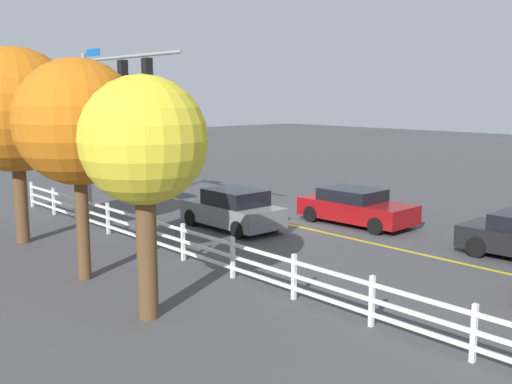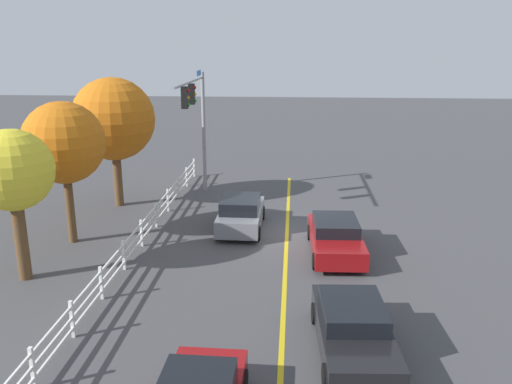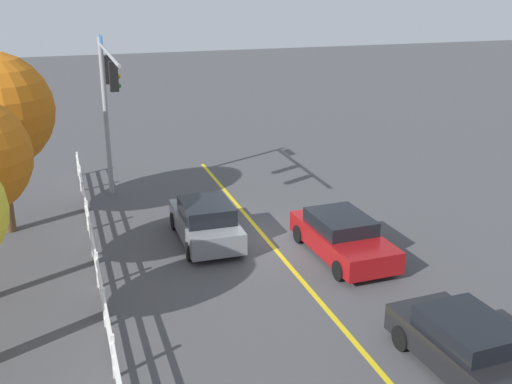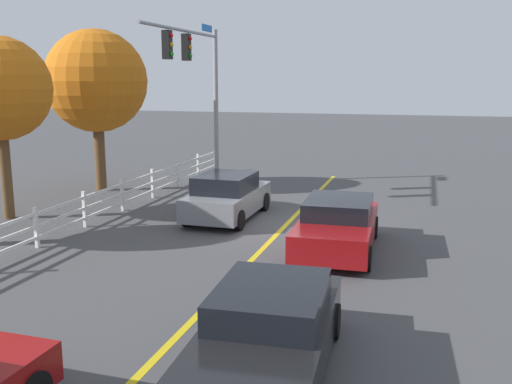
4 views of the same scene
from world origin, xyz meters
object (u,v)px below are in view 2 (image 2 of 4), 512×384
at_px(tree_0, 64,143).
at_px(car_1, 353,329).
at_px(tree_1, 113,120).
at_px(car_0, 241,214).
at_px(car_2, 335,237).
at_px(tree_2, 12,172).

bearing_deg(tree_0, car_1, -124.28).
bearing_deg(tree_1, car_0, -115.35).
relative_size(car_2, tree_1, 0.70).
xyz_separation_m(car_0, tree_2, (-5.75, 7.25, 3.22)).
relative_size(car_2, tree_2, 0.85).
distance_m(tree_0, tree_2, 3.69).
height_order(car_0, tree_0, tree_0).
xyz_separation_m(car_0, tree_0, (-2.08, 7.00, 3.53)).
bearing_deg(car_0, tree_2, 128.87).
relative_size(car_1, tree_2, 0.86).
relative_size(car_0, tree_2, 0.77).
height_order(car_2, tree_2, tree_2).
relative_size(car_1, car_2, 1.02).
distance_m(tree_0, tree_1, 5.27).
xyz_separation_m(car_2, tree_2, (-3.16, 11.32, 3.27)).
height_order(tree_1, tree_2, tree_1).
height_order(car_1, tree_2, tree_2).
bearing_deg(car_1, tree_1, -143.15).
bearing_deg(tree_0, car_2, -92.59).
distance_m(car_0, car_2, 4.83).
xyz_separation_m(car_1, tree_1, (12.79, 10.74, 3.80)).
bearing_deg(tree_2, car_1, -108.90).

